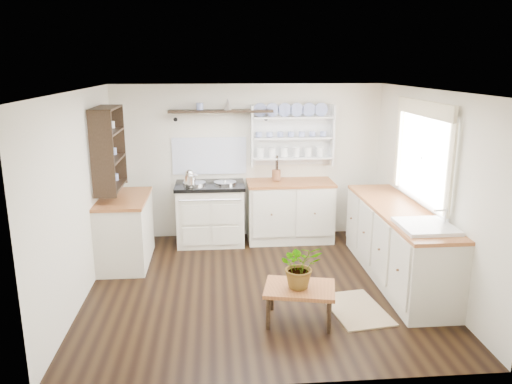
% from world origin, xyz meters
% --- Properties ---
extents(floor, '(4.00, 3.80, 0.01)m').
position_xyz_m(floor, '(0.00, 0.00, 0.00)').
color(floor, black).
rests_on(floor, ground).
extents(wall_back, '(4.00, 0.02, 2.30)m').
position_xyz_m(wall_back, '(0.00, 1.90, 1.15)').
color(wall_back, silver).
rests_on(wall_back, ground).
extents(wall_right, '(0.02, 3.80, 2.30)m').
position_xyz_m(wall_right, '(2.00, 0.00, 1.15)').
color(wall_right, silver).
rests_on(wall_right, ground).
extents(wall_left, '(0.02, 3.80, 2.30)m').
position_xyz_m(wall_left, '(-2.00, 0.00, 1.15)').
color(wall_left, silver).
rests_on(wall_left, ground).
extents(ceiling, '(4.00, 3.80, 0.01)m').
position_xyz_m(ceiling, '(0.00, 0.00, 2.30)').
color(ceiling, white).
rests_on(ceiling, wall_back).
extents(window, '(0.08, 1.55, 1.22)m').
position_xyz_m(window, '(1.95, 0.15, 1.56)').
color(window, white).
rests_on(window, wall_right).
extents(aga_cooker, '(1.00, 0.70, 0.93)m').
position_xyz_m(aga_cooker, '(-0.58, 1.57, 0.46)').
color(aga_cooker, silver).
rests_on(aga_cooker, floor).
extents(back_cabinets, '(1.27, 0.63, 0.90)m').
position_xyz_m(back_cabinets, '(0.60, 1.60, 0.46)').
color(back_cabinets, beige).
rests_on(back_cabinets, floor).
extents(right_cabinets, '(0.62, 2.43, 0.90)m').
position_xyz_m(right_cabinets, '(1.70, 0.10, 0.46)').
color(right_cabinets, beige).
rests_on(right_cabinets, floor).
extents(belfast_sink, '(0.55, 0.60, 0.45)m').
position_xyz_m(belfast_sink, '(1.70, -0.65, 0.80)').
color(belfast_sink, white).
rests_on(belfast_sink, right_cabinets).
extents(left_cabinets, '(0.62, 1.13, 0.90)m').
position_xyz_m(left_cabinets, '(-1.70, 0.90, 0.46)').
color(left_cabinets, beige).
rests_on(left_cabinets, floor).
extents(plate_rack, '(1.20, 0.22, 0.90)m').
position_xyz_m(plate_rack, '(0.65, 1.86, 1.56)').
color(plate_rack, white).
rests_on(plate_rack, wall_back).
extents(high_shelf, '(1.50, 0.29, 0.16)m').
position_xyz_m(high_shelf, '(-0.40, 1.78, 1.91)').
color(high_shelf, black).
rests_on(high_shelf, wall_back).
extents(left_shelving, '(0.28, 0.80, 1.05)m').
position_xyz_m(left_shelving, '(-1.84, 0.90, 1.55)').
color(left_shelving, black).
rests_on(left_shelving, wall_left).
extents(kettle, '(0.17, 0.17, 0.20)m').
position_xyz_m(kettle, '(-0.86, 1.45, 1.03)').
color(kettle, silver).
rests_on(kettle, aga_cooker).
extents(utensil_crock, '(0.13, 0.13, 0.15)m').
position_xyz_m(utensil_crock, '(0.40, 1.68, 0.99)').
color(utensil_crock, brown).
rests_on(utensil_crock, back_cabinets).
extents(center_table, '(0.80, 0.64, 0.38)m').
position_xyz_m(center_table, '(0.33, -0.87, 0.34)').
color(center_table, brown).
rests_on(center_table, floor).
extents(potted_plant, '(0.45, 0.40, 0.47)m').
position_xyz_m(potted_plant, '(0.33, -0.87, 0.62)').
color(potted_plant, '#3F7233').
rests_on(potted_plant, center_table).
extents(floor_rug, '(0.67, 0.92, 0.02)m').
position_xyz_m(floor_rug, '(0.99, -0.68, 0.01)').
color(floor_rug, '#997A59').
rests_on(floor_rug, floor).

